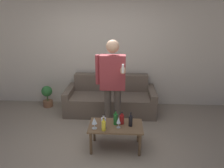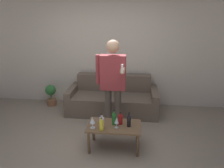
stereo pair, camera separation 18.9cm
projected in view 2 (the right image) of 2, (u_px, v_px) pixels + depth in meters
ground_plane at (91, 155)px, 3.42m from camera, size 16.00×16.00×0.00m
wall_back at (108, 48)px, 5.02m from camera, size 8.00×0.06×2.70m
couch at (113, 99)px, 4.89m from camera, size 1.95×0.87×0.78m
coffee_table at (114, 128)px, 3.50m from camera, size 0.86×0.49×0.42m
bottle_orange at (129, 121)px, 3.42m from camera, size 0.06×0.06×0.24m
bottle_green at (102, 122)px, 3.39m from camera, size 0.08×0.08×0.23m
bottle_dark at (101, 125)px, 3.31m from camera, size 0.06×0.06×0.21m
bottle_yellow at (114, 119)px, 3.48m from camera, size 0.07×0.07×0.24m
bottle_red at (120, 119)px, 3.50m from camera, size 0.07×0.07×0.21m
wine_glass_near at (92, 120)px, 3.36m from camera, size 0.08×0.08×0.19m
wine_glass_far at (117, 121)px, 3.37m from camera, size 0.07×0.07×0.18m
person_standing_front at (113, 80)px, 3.86m from camera, size 0.53×0.44×1.69m
potted_plant at (51, 94)px, 5.19m from camera, size 0.25×0.25×0.50m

